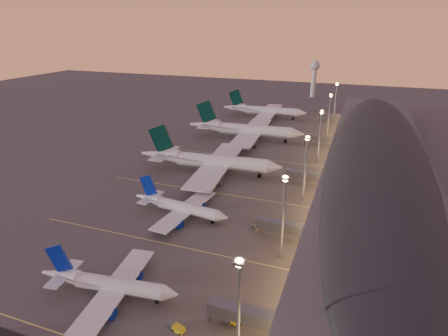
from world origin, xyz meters
TOP-DOWN VIEW (x-y plane):
  - ground at (0.00, 0.00)m, footprint 700.00×700.00m
  - airliner_narrow_south at (-0.86, -30.77)m, footprint 36.84×33.14m
  - airliner_narrow_north at (-2.78, 12.76)m, footprint 37.55×33.72m
  - airliner_wide_near at (-8.48, 54.35)m, footprint 66.47×60.78m
  - airliner_wide_mid at (-8.73, 110.13)m, footprint 68.39×62.35m
  - airliner_wide_far at (-11.83, 166.29)m, footprint 60.50×55.05m
  - terminal_building at (61.84, 72.47)m, footprint 56.35×255.00m
  - light_masts at (36.00, 65.00)m, footprint 2.20×217.20m
  - radar_tower at (10.00, 260.00)m, footprint 9.00×9.00m
  - lane_markings at (0.00, 40.00)m, footprint 90.00×180.36m
  - baggage_tug_a at (20.20, -35.10)m, footprint 4.36×2.72m
  - baggage_tug_b at (31.43, -28.80)m, footprint 4.32×3.09m
  - baggage_tug_c at (25.36, 13.67)m, footprint 3.95×1.87m

SIDE VIEW (x-z plane):
  - ground at x=0.00m, z-range 0.00..0.00m
  - lane_markings at x=0.00m, z-range 0.01..0.01m
  - baggage_tug_c at x=25.36m, z-range -0.05..1.10m
  - baggage_tug_b at x=31.43m, z-range -0.05..1.15m
  - baggage_tug_a at x=20.20m, z-range -0.05..1.16m
  - airliner_narrow_south at x=-0.86m, z-range -3.18..9.98m
  - airliner_narrow_north at x=-2.78m, z-range -3.24..10.17m
  - airliner_wide_far at x=-11.83m, z-range -4.70..14.68m
  - airliner_wide_near at x=-8.48m, z-range -5.16..16.10m
  - airliner_wide_mid at x=-8.73m, z-range -5.31..16.58m
  - terminal_building at x=61.84m, z-range 0.05..17.51m
  - light_masts at x=36.00m, z-range 4.60..30.50m
  - radar_tower at x=10.00m, z-range 5.62..38.12m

